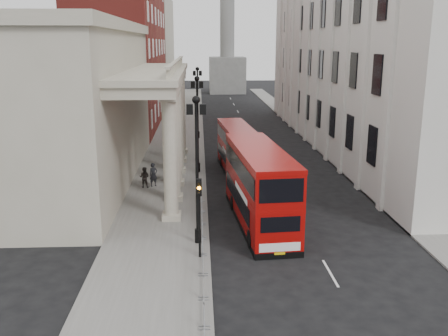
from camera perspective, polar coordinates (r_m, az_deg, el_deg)
The scene contains 19 objects.
ground at distance 25.16m, azimuth -1.59°, elevation -12.21°, with size 260.00×260.00×0.00m, color black.
sidewalk_west at distance 53.76m, azimuth -5.53°, elevation 2.16°, with size 6.00×140.00×0.12m, color slate.
sidewalk_east at distance 55.48m, azimuth 11.76°, elevation 2.30°, with size 3.00×140.00×0.12m, color slate.
kerb at distance 53.70m, azimuth -2.38°, elevation 2.21°, with size 0.20×140.00×0.14m, color slate.
portico_building at distance 42.09m, azimuth -16.77°, elevation 6.50°, with size 9.00×28.00×12.00m, color #A09B86.
brick_building at distance 71.25m, azimuth -11.30°, elevation 13.76°, with size 9.00×32.00×22.00m, color maroon.
west_building_far at distance 103.04m, azimuth -8.70°, elevation 13.35°, with size 9.00×30.00×20.00m, color #A09B86.
east_building at distance 56.98m, azimuth 14.42°, elevation 15.07°, with size 8.00×55.00×25.00m, color beige.
monument_column at distance 114.82m, azimuth 0.37°, elevation 16.56°, with size 8.00×8.00×54.20m.
lamp_post_south at distance 27.27m, azimuth -3.11°, elevation 0.86°, with size 1.05×0.44×8.32m.
lamp_post_mid at distance 43.00m, azimuth -3.05°, elevation 5.77°, with size 1.05×0.44×8.32m.
lamp_post_north at distance 58.87m, azimuth -3.03°, elevation 8.03°, with size 1.05×0.44×8.32m.
traffic_light at distance 25.81m, azimuth -2.85°, elevation -4.07°, with size 0.28×0.33×4.30m.
crowd_barriers at distance 26.90m, azimuth -2.46°, elevation -8.84°, with size 0.50×18.75×1.10m.
bus_near at distance 31.28m, azimuth 4.05°, elevation -1.92°, with size 3.62×11.39×4.84m.
bus_far at distance 43.85m, azimuth 1.49°, elevation 2.29°, with size 3.10×9.71×4.12m.
pedestrian_a at distance 39.68m, azimuth -8.06°, elevation -0.77°, with size 0.68×0.44×1.85m, color black.
pedestrian_b at distance 39.48m, azimuth -9.09°, elevation -1.05°, with size 0.80×0.62×1.64m, color black.
pedestrian_c at distance 40.82m, azimuth -5.88°, elevation -0.32°, with size 0.88×0.57×1.80m, color black.
Camera 1 is at (-0.44, -22.54, 11.17)m, focal length 40.00 mm.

